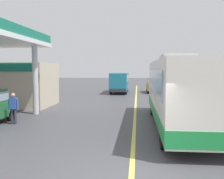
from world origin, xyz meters
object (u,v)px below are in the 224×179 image
object	(u,v)px
coach_bus_main	(179,93)
minibus_opposing_lane	(119,81)
car_trailing_behind_bus	(154,84)
pedestrian_near_pump	(13,107)

from	to	relation	value
coach_bus_main	minibus_opposing_lane	distance (m)	19.15
minibus_opposing_lane	car_trailing_behind_bus	xyz separation A→B (m)	(4.22, 0.79, -0.46)
pedestrian_near_pump	car_trailing_behind_bus	xyz separation A→B (m)	(8.53, 19.72, 0.08)
coach_bus_main	pedestrian_near_pump	world-z (taller)	coach_bus_main
coach_bus_main	car_trailing_behind_bus	xyz separation A→B (m)	(-0.10, 19.45, -0.71)
coach_bus_main	car_trailing_behind_bus	size ratio (longest dim) A/B	2.63
car_trailing_behind_bus	minibus_opposing_lane	bearing A→B (deg)	-169.33
coach_bus_main	car_trailing_behind_bus	distance (m)	19.46
car_trailing_behind_bus	pedestrian_near_pump	bearing A→B (deg)	-113.39
pedestrian_near_pump	coach_bus_main	bearing A→B (deg)	1.78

